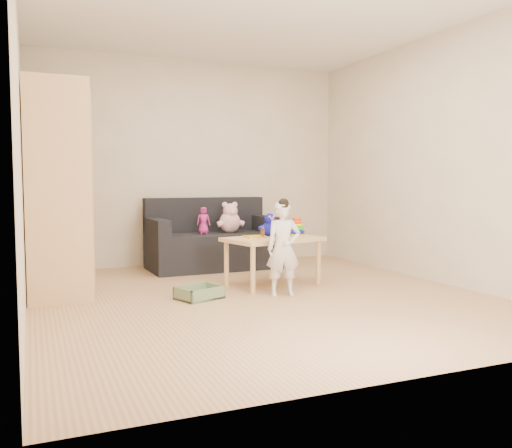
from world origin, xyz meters
name	(u,v)px	position (x,y,z in m)	size (l,w,h in m)	color
room	(262,154)	(0.00, 0.00, 1.30)	(4.50, 4.50, 4.50)	tan
wardrobe	(56,191)	(-1.72, 0.84, 0.97)	(0.54, 1.08, 1.94)	#E5B47E
sofa	(213,251)	(0.10, 1.73, 0.22)	(1.54, 0.77, 0.43)	black
play_table	(273,261)	(0.32, 0.45, 0.25)	(0.94, 0.59, 0.49)	#EEBF82
storage_bin	(199,293)	(-0.56, 0.12, 0.06)	(0.38, 0.28, 0.11)	#68815E
toddler	(283,250)	(0.21, -0.03, 0.43)	(0.32, 0.21, 0.85)	silver
pink_bear	(230,220)	(0.32, 1.72, 0.59)	(0.28, 0.24, 0.32)	#FFBBC8
doll	(203,221)	(-0.04, 1.65, 0.59)	(0.16, 0.11, 0.32)	#C82583
ring_stacker	(297,228)	(0.63, 0.54, 0.57)	(0.17, 0.17, 0.19)	gold
brown_bottle	(278,227)	(0.47, 0.64, 0.58)	(0.07, 0.07, 0.21)	black
blue_plush	(269,224)	(0.35, 0.60, 0.61)	(0.20, 0.16, 0.24)	#1517C0
wooden_figure	(263,232)	(0.21, 0.45, 0.55)	(0.05, 0.04, 0.11)	brown
yellow_book	(254,237)	(0.15, 0.53, 0.50)	(0.19, 0.19, 0.01)	gold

